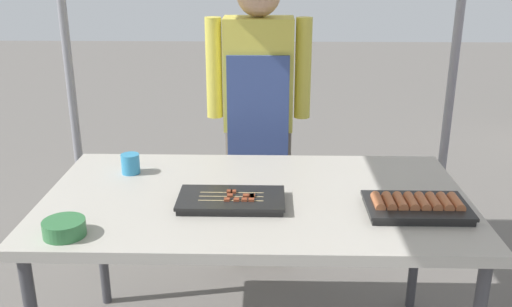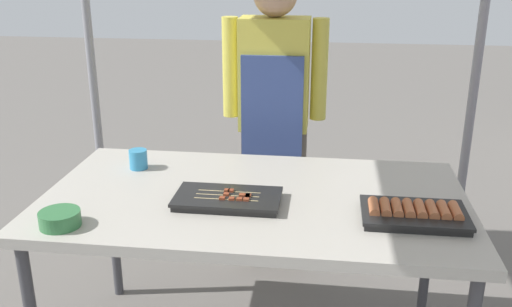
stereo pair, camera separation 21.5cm
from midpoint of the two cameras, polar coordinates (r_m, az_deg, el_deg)
name	(u,v)px [view 1 (the left image)]	position (r m, az deg, el deg)	size (l,w,h in m)	color
stall_table	(256,208)	(2.18, -2.87, -5.52)	(1.60, 0.90, 0.75)	#B7B2A8
tray_grilled_sausages	(417,206)	(2.06, 12.99, -5.24)	(0.36, 0.24, 0.06)	black
tray_meat_skewers	(232,200)	(2.08, -5.44, -4.76)	(0.39, 0.22, 0.04)	black
condiment_bowl	(64,228)	(1.99, -21.71, -7.05)	(0.14, 0.14, 0.05)	#33723F
drink_cup_near_edge	(131,164)	(2.43, -14.99, -1.04)	(0.08, 0.08, 0.08)	#338CBF
vendor_woman	(258,103)	(2.86, -1.92, 5.06)	(0.52, 0.23, 1.54)	#595147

